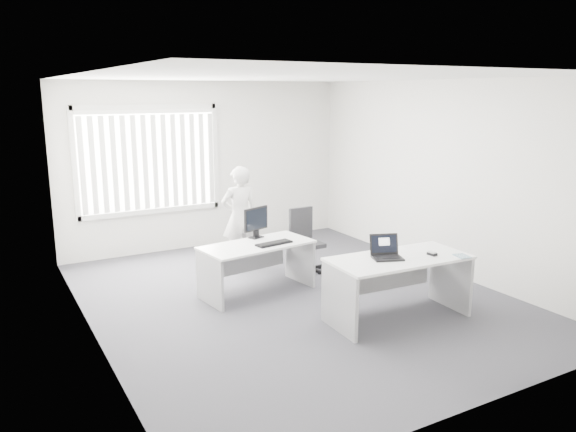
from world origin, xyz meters
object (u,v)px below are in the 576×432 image
desk_near (398,274)px  laptop (388,248)px  monitor (256,223)px  desk_far (257,258)px  person (240,217)px  office_chair (306,251)px

desk_near → laptop: (-0.17, 0.01, 0.34)m
monitor → desk_near: bearing=-83.0°
desk_far → person: bearing=68.0°
desk_near → monitor: monitor is taller
desk_far → monitor: (0.13, 0.29, 0.40)m
desk_near → desk_far: bearing=126.1°
office_chair → laptop: bearing=-96.6°
desk_far → office_chair: (1.06, 0.51, -0.19)m
desk_far → monitor: monitor is taller
desk_far → monitor: size_ratio=3.68×
person → laptop: bearing=107.9°
desk_near → desk_far: 1.91m
office_chair → person: size_ratio=0.61×
office_chair → laptop: (-0.17, -2.09, 0.59)m
person → monitor: size_ratio=3.65×
desk_far → office_chair: office_chair is taller
desk_near → desk_far: (-1.05, 1.59, -0.06)m
desk_far → person: person is taller
desk_far → office_chair: size_ratio=1.66×
monitor → laptop: bearing=-87.1°
office_chair → person: bearing=135.6°
office_chair → monitor: (-0.93, -0.22, 0.59)m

